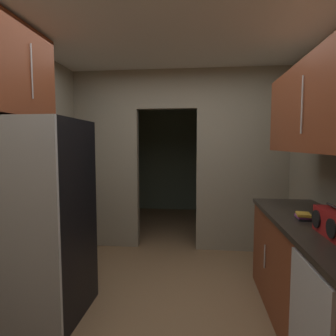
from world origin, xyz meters
name	(u,v)px	position (x,y,z in m)	size (l,w,h in m)	color
ground	(163,324)	(0.00, 0.00, 0.00)	(20.00, 20.00, 0.00)	brown
kitchen_overhead_slab	(170,32)	(0.00, 0.54, 2.58)	(3.44, 7.60, 0.06)	silver
kitchen_partition	(182,155)	(0.05, 1.80, 1.35)	(3.04, 0.12, 2.55)	gray
adjoining_room_shell	(185,156)	(0.00, 3.51, 1.28)	(3.04, 2.53, 2.55)	slate
refrigerator	(39,220)	(-1.09, 0.02, 0.86)	(0.76, 0.79, 1.72)	black
lower_cabinet_run	(320,285)	(1.21, -0.09, 0.46)	(0.62, 2.08, 0.91)	brown
upper_cabinet_counterside	(329,104)	(1.21, -0.09, 1.80)	(0.36, 1.87, 0.69)	brown
upper_cabinet_fridgeside	(12,72)	(-1.34, 0.12, 2.14)	(0.36, 0.83, 0.78)	brown
boombox	(335,224)	(1.17, -0.34, 1.00)	(0.15, 0.37, 0.20)	maroon
book_stack	(303,216)	(1.12, 0.08, 0.94)	(0.12, 0.15, 0.05)	black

